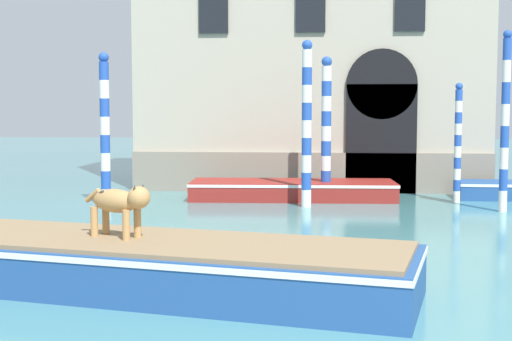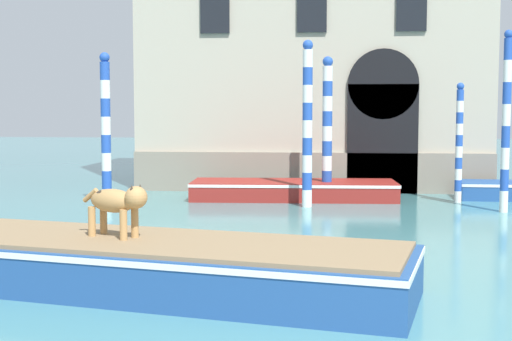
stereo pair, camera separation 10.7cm
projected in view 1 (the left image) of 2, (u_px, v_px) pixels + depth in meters
boat_foreground at (164, 264)px, 10.10m from camera, size 7.45×3.65×0.74m
dog_on_deck at (120, 202)px, 10.23m from camera, size 1.10×0.69×0.79m
boat_moored_near_palazzo at (293, 190)px, 20.52m from camera, size 5.94×2.16×0.52m
mooring_pole_0 at (458, 142)px, 19.73m from camera, size 0.20×0.20×3.31m
mooring_pole_1 at (326, 128)px, 20.16m from camera, size 0.29×0.29×4.07m
mooring_pole_2 at (105, 129)px, 18.75m from camera, size 0.27×0.27×4.07m
mooring_pole_3 at (505, 121)px, 17.77m from camera, size 0.22×0.22×4.54m
mooring_pole_4 at (307, 123)px, 18.71m from camera, size 0.27×0.27×4.39m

